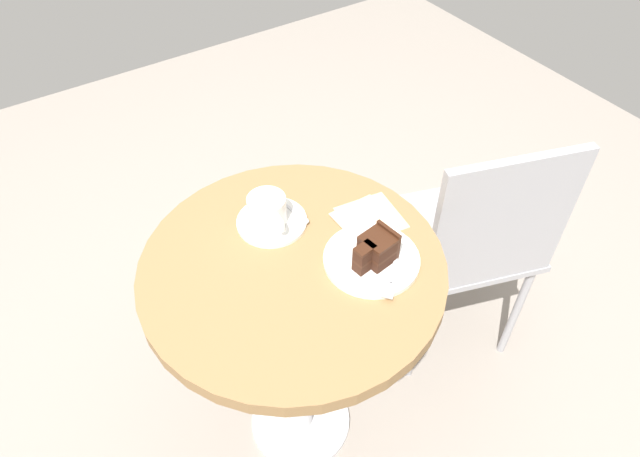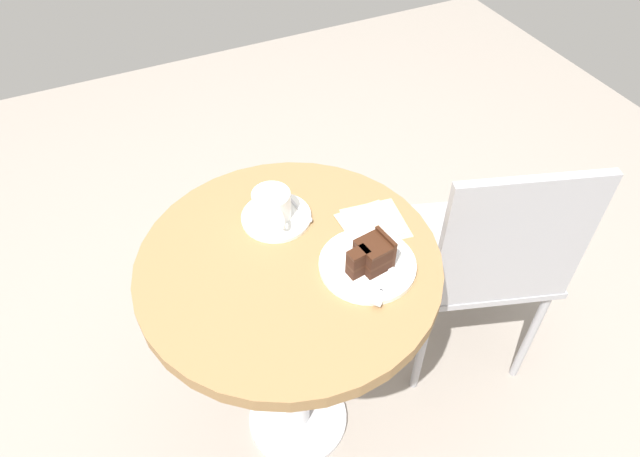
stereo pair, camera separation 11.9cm
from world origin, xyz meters
name	(u,v)px [view 1 (the left image)]	position (x,y,z in m)	size (l,w,h in m)	color
ground_plane	(301,422)	(0.00, 0.00, -0.01)	(4.40, 4.40, 0.01)	gray
cafe_table	(294,302)	(0.00, 0.00, 0.59)	(0.64, 0.64, 0.72)	olive
saucer	(272,222)	(-0.12, 0.02, 0.72)	(0.16, 0.16, 0.01)	white
coffee_cup	(267,210)	(-0.13, 0.02, 0.76)	(0.11, 0.08, 0.07)	white
teaspoon	(297,214)	(-0.11, 0.08, 0.73)	(0.10, 0.02, 0.00)	silver
cake_plate	(371,259)	(0.09, 0.14, 0.73)	(0.20, 0.20, 0.01)	white
cake_slice	(376,249)	(0.09, 0.14, 0.76)	(0.07, 0.10, 0.07)	#381E14
fork	(392,275)	(0.15, 0.14, 0.73)	(0.11, 0.13, 0.00)	silver
napkin	(368,218)	(-0.02, 0.21, 0.72)	(0.14, 0.15, 0.00)	beige
cafe_chair	(474,237)	(0.02, 0.55, 0.50)	(0.48, 0.48, 0.84)	#9E9EA3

